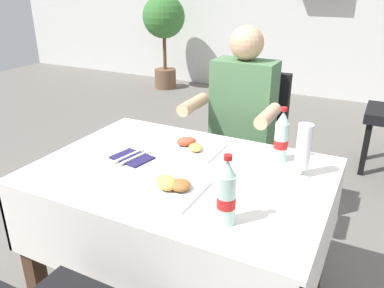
% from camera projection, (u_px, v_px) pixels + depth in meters
% --- Properties ---
extents(main_dining_table, '(1.24, 0.88, 0.74)m').
position_uv_depth(main_dining_table, '(182.00, 202.00, 1.72)').
color(main_dining_table, white).
rests_on(main_dining_table, ground).
extents(chair_far_diner_seat, '(0.44, 0.50, 0.97)m').
position_uv_depth(chair_far_diner_seat, '(245.00, 142.00, 2.40)').
color(chair_far_diner_seat, black).
rests_on(chair_far_diner_seat, ground).
extents(seated_diner_far, '(0.50, 0.46, 1.26)m').
position_uv_depth(seated_diner_far, '(239.00, 123.00, 2.26)').
color(seated_diner_far, '#282D42').
rests_on(seated_diner_far, ground).
extents(plate_near_camera, '(0.25, 0.25, 0.06)m').
position_uv_depth(plate_near_camera, '(170.00, 186.00, 1.47)').
color(plate_near_camera, white).
rests_on(plate_near_camera, main_dining_table).
extents(plate_far_diner, '(0.23, 0.23, 0.05)m').
position_uv_depth(plate_far_diner, '(194.00, 146.00, 1.84)').
color(plate_far_diner, white).
rests_on(plate_far_diner, main_dining_table).
extents(beer_glass_left, '(0.07, 0.07, 0.22)m').
position_uv_depth(beer_glass_left, '(303.00, 151.00, 1.56)').
color(beer_glass_left, white).
rests_on(beer_glass_left, main_dining_table).
extents(cola_bottle_primary, '(0.06, 0.06, 0.25)m').
position_uv_depth(cola_bottle_primary, '(281.00, 138.00, 1.69)').
color(cola_bottle_primary, silver).
rests_on(cola_bottle_primary, main_dining_table).
extents(cola_bottle_secondary, '(0.06, 0.06, 0.25)m').
position_uv_depth(cola_bottle_secondary, '(226.00, 194.00, 1.25)').
color(cola_bottle_secondary, silver).
rests_on(cola_bottle_secondary, main_dining_table).
extents(napkin_cutlery_set, '(0.19, 0.20, 0.01)m').
position_uv_depth(napkin_cutlery_set, '(132.00, 157.00, 1.75)').
color(napkin_cutlery_set, '#231E4C').
rests_on(napkin_cutlery_set, main_dining_table).
extents(potted_plant_corner, '(0.59, 0.59, 1.31)m').
position_uv_depth(potted_plant_corner, '(164.00, 24.00, 5.44)').
color(potted_plant_corner, brown).
rests_on(potted_plant_corner, ground).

